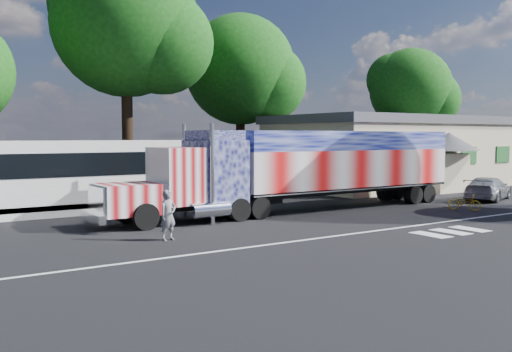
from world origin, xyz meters
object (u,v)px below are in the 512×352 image
tree_ne_a (242,70)px  semi_truck (307,167)px  parked_car (488,189)px  coach_bus (77,175)px  woman (168,215)px  tree_far_ne (412,90)px  tree_n_mid (128,25)px  bicycle (464,202)px

tree_ne_a → semi_truck: bearing=-111.0°
parked_car → tree_ne_a: bearing=-2.4°
coach_bus → woman: coach_bus is taller
coach_bus → parked_car: size_ratio=2.59×
woman → semi_truck: bearing=8.4°
tree_far_ne → tree_n_mid: 29.13m
tree_n_mid → semi_truck: bearing=-71.2°
coach_bus → tree_ne_a: size_ratio=0.92×
coach_bus → tree_ne_a: bearing=31.8°
semi_truck → tree_ne_a: (5.92, 15.44, 6.63)m
woman → tree_far_ne: size_ratio=0.15×
bicycle → tree_ne_a: tree_ne_a is taller
semi_truck → coach_bus: (-9.87, 5.66, -0.38)m
tree_far_ne → tree_n_mid: tree_n_mid is taller
bicycle → tree_n_mid: (-10.96, 17.13, 10.40)m
parked_car → tree_ne_a: size_ratio=0.35×
coach_bus → tree_n_mid: (5.53, 7.08, 8.99)m
bicycle → tree_ne_a: 21.55m
semi_truck → tree_far_ne: 29.28m
tree_far_ne → tree_n_mid: size_ratio=0.78×
semi_truck → tree_ne_a: size_ratio=1.53×
parked_car → tree_n_mid: (-16.17, 14.95, 10.14)m
coach_bus → tree_far_ne: bearing=14.8°
semi_truck → bicycle: bearing=-33.5°
tree_far_ne → bicycle: bearing=-133.2°
coach_bus → woman: size_ratio=6.65×
woman → tree_ne_a: 25.69m
semi_truck → tree_ne_a: tree_ne_a is taller
coach_bus → tree_ne_a: (15.79, 9.78, 7.01)m
coach_bus → parked_car: coach_bus is taller
woman → tree_far_ne: 39.27m
coach_bus → tree_n_mid: bearing=52.0°
coach_bus → tree_n_mid: tree_n_mid is taller
semi_truck → woman: 10.11m
tree_ne_a → tree_n_mid: (-10.26, -2.70, 1.98)m
parked_car → tree_far_ne: tree_far_ne is taller
parked_car → semi_truck: bearing=58.5°
semi_truck → coach_bus: semi_truck is taller
bicycle → tree_n_mid: size_ratio=0.10×
semi_truck → tree_ne_a: 17.82m
tree_ne_a → tree_n_mid: size_ratio=0.85×
woman → bicycle: bearing=-15.5°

